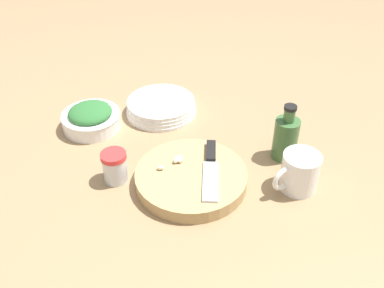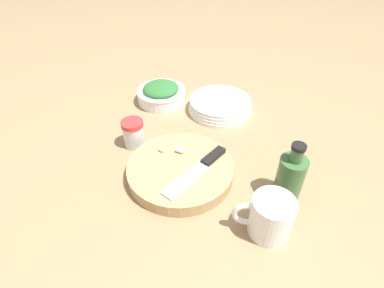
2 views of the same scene
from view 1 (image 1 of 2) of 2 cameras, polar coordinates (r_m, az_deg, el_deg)
ground_plane at (r=1.05m, az=1.30°, el=-2.18°), size 5.00×5.00×0.00m
cutting_board at (r=0.97m, az=-0.16°, el=-4.53°), size 0.25×0.25×0.03m
chef_knife at (r=0.97m, az=2.51°, el=-2.94°), size 0.08×0.20×0.01m
garlic_cloves at (r=0.99m, az=-2.20°, el=-2.21°), size 0.05×0.06×0.01m
herb_bowl at (r=1.17m, az=-13.31°, el=3.43°), size 0.16×0.16×0.06m
spice_jar at (r=0.99m, az=-10.25°, el=-2.99°), size 0.06×0.06×0.08m
coffee_mug at (r=0.97m, az=14.05°, el=-3.68°), size 0.10×0.10×0.09m
plate_stack at (r=1.21m, az=-4.14°, el=4.97°), size 0.20×0.20×0.04m
oil_bottle at (r=1.05m, az=12.39°, el=0.91°), size 0.06×0.06×0.15m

